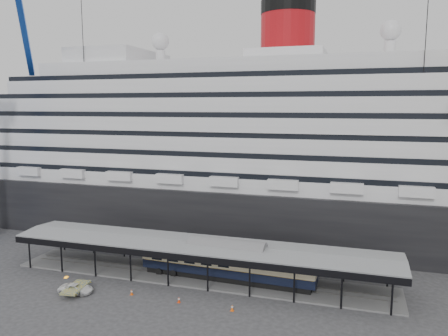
{
  "coord_description": "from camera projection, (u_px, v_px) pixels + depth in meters",
  "views": [
    {
      "loc": [
        21.42,
        -51.64,
        24.69
      ],
      "look_at": [
        2.99,
        8.0,
        15.77
      ],
      "focal_mm": 35.0,
      "sensor_mm": 36.0,
      "label": 1
    }
  ],
  "objects": [
    {
      "name": "ground",
      "position": [
        185.0,
        291.0,
        58.6
      ],
      "size": [
        200.0,
        200.0,
        0.0
      ],
      "primitive_type": "plane",
      "color": "#323234",
      "rests_on": "ground"
    },
    {
      "name": "traffic_cone_left",
      "position": [
        132.0,
        292.0,
        57.41
      ],
      "size": [
        0.4,
        0.4,
        0.75
      ],
      "rotation": [
        0.0,
        0.0,
        -0.04
      ],
      "color": "#FC5E0E",
      "rests_on": "ground"
    },
    {
      "name": "traffic_cone_mid",
      "position": [
        179.0,
        300.0,
        55.15
      ],
      "size": [
        0.41,
        0.41,
        0.77
      ],
      "rotation": [
        0.0,
        0.0,
        -0.04
      ],
      "color": "red",
      "rests_on": "ground"
    },
    {
      "name": "pullman_carriage",
      "position": [
        227.0,
        261.0,
        61.64
      ],
      "size": [
        25.37,
        4.3,
        24.8
      ],
      "rotation": [
        0.0,
        0.0,
        -0.04
      ],
      "color": "black",
      "rests_on": "ground"
    },
    {
      "name": "traffic_cone_right",
      "position": [
        232.0,
        308.0,
        52.91
      ],
      "size": [
        0.45,
        0.45,
        0.83
      ],
      "rotation": [
        0.0,
        0.0,
        -0.05
      ],
      "color": "#FA600D",
      "rests_on": "ground"
    },
    {
      "name": "cruise_ship",
      "position": [
        246.0,
        138.0,
        86.25
      ],
      "size": [
        130.0,
        30.0,
        43.9
      ],
      "color": "black",
      "rests_on": "ground"
    },
    {
      "name": "port_truck",
      "position": [
        76.0,
        289.0,
        57.87
      ],
      "size": [
        4.74,
        2.66,
        1.25
      ],
      "primitive_type": "imported",
      "rotation": [
        0.0,
        0.0,
        1.7
      ],
      "color": "white",
      "rests_on": "ground"
    },
    {
      "name": "platform_canopy",
      "position": [
        198.0,
        262.0,
        62.99
      ],
      "size": [
        56.0,
        9.18,
        5.3
      ],
      "color": "slate",
      "rests_on": "ground"
    }
  ]
}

